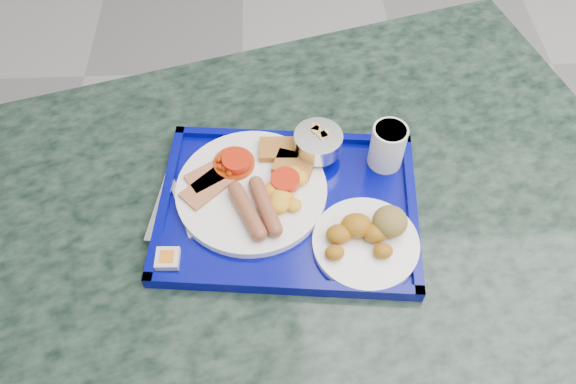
# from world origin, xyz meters

# --- Properties ---
(table) EXTENTS (1.51, 1.21, 0.82)m
(table) POSITION_xyz_m (-1.19, 0.06, 0.61)
(table) COLOR slate
(table) RESTS_ON floor
(tray) EXTENTS (0.47, 0.36, 0.03)m
(tray) POSITION_xyz_m (-1.19, 0.07, 0.83)
(tray) COLOR #02057B
(tray) RESTS_ON table
(main_plate) EXTENTS (0.26, 0.26, 0.04)m
(main_plate) POSITION_xyz_m (-1.24, 0.10, 0.85)
(main_plate) COLOR white
(main_plate) RESTS_ON tray
(bread_plate) EXTENTS (0.18, 0.18, 0.06)m
(bread_plate) POSITION_xyz_m (-1.06, -0.01, 0.86)
(bread_plate) COLOR white
(bread_plate) RESTS_ON tray
(fruit_bowl) EXTENTS (0.09, 0.09, 0.06)m
(fruit_bowl) POSITION_xyz_m (-1.13, 0.18, 0.88)
(fruit_bowl) COLOR silver
(fruit_bowl) RESTS_ON tray
(juice_cup) EXTENTS (0.06, 0.06, 0.09)m
(juice_cup) POSITION_xyz_m (-1.01, 0.16, 0.89)
(juice_cup) COLOR white
(juice_cup) RESTS_ON tray
(spoon) EXTENTS (0.08, 0.18, 0.01)m
(spoon) POSITION_xyz_m (-1.35, 0.14, 0.84)
(spoon) COLOR silver
(spoon) RESTS_ON tray
(knife) EXTENTS (0.04, 0.17, 0.00)m
(knife) POSITION_xyz_m (-1.41, 0.09, 0.84)
(knife) COLOR silver
(knife) RESTS_ON tray
(jam_packet) EXTENTS (0.04, 0.04, 0.02)m
(jam_packet) POSITION_xyz_m (-1.38, -0.03, 0.85)
(jam_packet) COLOR silver
(jam_packet) RESTS_ON tray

